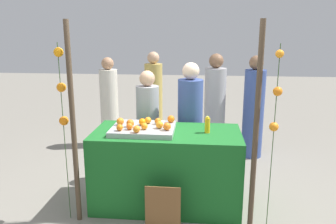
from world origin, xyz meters
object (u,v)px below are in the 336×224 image
(chalkboard_sign, at_px, (163,210))
(vendor_left, at_px, (148,130))
(vendor_right, at_px, (190,128))
(orange_0, at_px, (137,129))
(juice_bottle, at_px, (207,125))
(orange_1, at_px, (120,121))
(stall_counter, at_px, (167,168))

(chalkboard_sign, bearing_deg, vendor_left, 105.34)
(vendor_left, xyz_separation_m, vendor_right, (0.59, -0.04, 0.06))
(chalkboard_sign, height_order, vendor_right, vendor_right)
(orange_0, distance_m, juice_bottle, 0.83)
(orange_1, bearing_deg, vendor_left, 71.76)
(stall_counter, relative_size, chalkboard_sign, 3.25)
(vendor_left, bearing_deg, vendor_right, -3.71)
(chalkboard_sign, xyz_separation_m, vendor_left, (-0.36, 1.30, 0.47))
(juice_bottle, bearing_deg, orange_1, 179.67)
(vendor_left, bearing_deg, juice_bottle, -40.10)
(stall_counter, xyz_separation_m, juice_bottle, (0.47, 0.00, 0.55))
(orange_1, xyz_separation_m, vendor_left, (0.22, 0.67, -0.31))
(juice_bottle, bearing_deg, vendor_right, 108.96)
(orange_1, height_order, chalkboard_sign, orange_1)
(stall_counter, distance_m, vendor_right, 0.76)
(stall_counter, bearing_deg, chalkboard_sign, -88.03)
(orange_1, xyz_separation_m, chalkboard_sign, (0.58, -0.62, -0.78))
(orange_0, relative_size, juice_bottle, 0.42)
(orange_1, distance_m, vendor_right, 1.06)
(juice_bottle, relative_size, vendor_right, 0.12)
(orange_1, relative_size, chalkboard_sign, 0.17)
(orange_1, relative_size, vendor_right, 0.05)
(juice_bottle, xyz_separation_m, vendor_left, (-0.81, 0.68, -0.29))
(orange_0, distance_m, chalkboard_sign, 0.91)
(orange_1, distance_m, chalkboard_sign, 1.15)
(orange_1, xyz_separation_m, juice_bottle, (1.03, -0.01, -0.01))
(chalkboard_sign, relative_size, vendor_right, 0.32)
(stall_counter, relative_size, orange_0, 21.45)
(orange_0, relative_size, vendor_right, 0.05)
(stall_counter, xyz_separation_m, vendor_left, (-0.34, 0.68, 0.26))
(orange_1, relative_size, vendor_left, 0.06)
(orange_1, bearing_deg, chalkboard_sign, -47.18)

